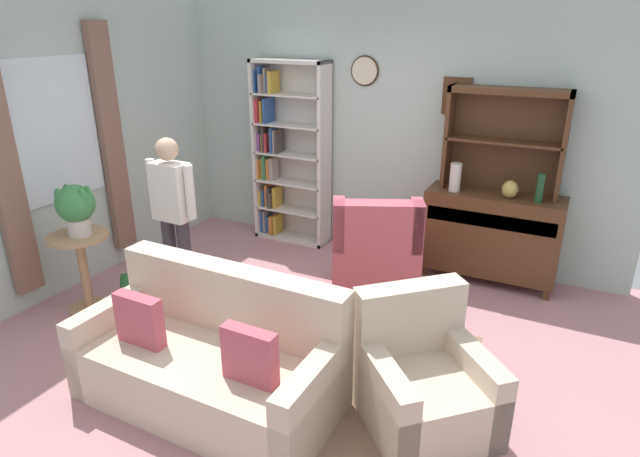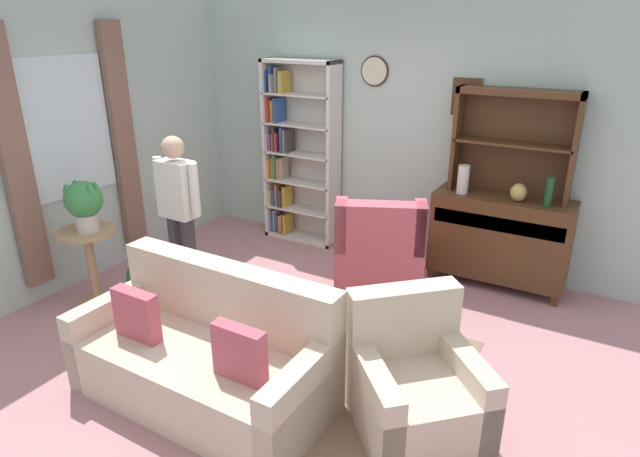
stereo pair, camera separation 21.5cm
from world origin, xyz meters
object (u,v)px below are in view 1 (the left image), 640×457
Objects in this scene: vase_round at (510,189)px; coffee_table at (268,299)px; wingback_chair at (375,263)px; potted_plant_large at (76,206)px; person_reading at (173,210)px; armchair_floral at (423,384)px; bookshelf at (286,155)px; couch_floral at (212,360)px; sideboard_hutch at (506,126)px; sideboard at (491,233)px; vase_tall at (455,177)px; bottle_wine at (540,188)px; plant_stand at (83,264)px; book_stack at (266,289)px; potted_plant_small at (135,286)px.

coffee_table is (-1.56, -1.85, -0.65)m from vase_round.
potted_plant_large is at bearing -149.32° from wingback_chair.
person_reading reaches higher than coffee_table.
vase_round reaches higher than armchair_floral.
person_reading is (-0.11, -1.83, -0.12)m from bookshelf.
couch_floral is at bearing -118.96° from vase_round.
potted_plant_large is (-3.13, 0.06, 0.72)m from armchair_floral.
bookshelf is at bearing -179.43° from sideboard_hutch.
sideboard is 7.65× the size of vase_round.
wingback_chair is at bearing 122.28° from armchair_floral.
bookshelf is 2.02m from vase_tall.
bottle_wine is (0.26, -0.02, 0.05)m from vase_round.
bottle_wine is (0.39, -0.09, 0.55)m from sideboard.
armchair_floral is at bearing -15.79° from coffee_table.
bottle_wine is 2.68m from coffee_table.
person_reading reaches higher than couch_floral.
bookshelf is 2.46m from potted_plant_large.
vase_round is 0.37× the size of potted_plant_large.
bookshelf is at bearing 115.84° from coffee_table.
plant_stand is at bearing -146.05° from vase_round.
bookshelf is 2.62× the size of coffee_table.
vase_round is 3.93m from potted_plant_large.
sideboard_hutch is at bearing 54.80° from coffee_table.
sideboard is 1.06m from sideboard_hutch.
wingback_chair is 1.13m from coffee_table.
sideboard is 3.89m from plant_stand.
bookshelf is at bearing 115.70° from book_stack.
bottle_wine is 4.20m from plant_stand.
armchair_floral is 3.16m from plant_stand.
wingback_chair is at bearing 29.52° from potted_plant_small.
sideboard_hutch reaches higher than coffee_table.
person_reading is at bearing 40.93° from potted_plant_large.
armchair_floral is at bearing -93.19° from vase_round.
vase_tall reaches higher than potted_plant_large.
sideboard_hutch is 3.96m from potted_plant_large.
sideboard_hutch is 0.67m from bottle_wine.
armchair_floral is 6.00× the size of book_stack.
potted_plant_small is (-1.45, 0.73, -0.10)m from couch_floral.
sideboard_hutch is (-0.00, 0.11, 1.05)m from sideboard.
wingback_chair is at bearing 60.61° from coffee_table.
armchair_floral is 3.07× the size of potted_plant_small.
vase_round is at bearing 33.95° from plant_stand.
potted_plant_large is at bearing -144.02° from sideboard.
coffee_table is (1.38, 0.11, 0.15)m from potted_plant_small.
sideboard_hutch reaches higher than book_stack.
coffee_table is (-1.43, -2.03, -1.21)m from sideboard_hutch.
armchair_floral is (0.00, -2.33, -0.22)m from sideboard.
vase_tall is 0.61× the size of potted_plant_large.
person_reading is 1.19m from book_stack.
book_stack is at bearing -64.30° from bookshelf.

